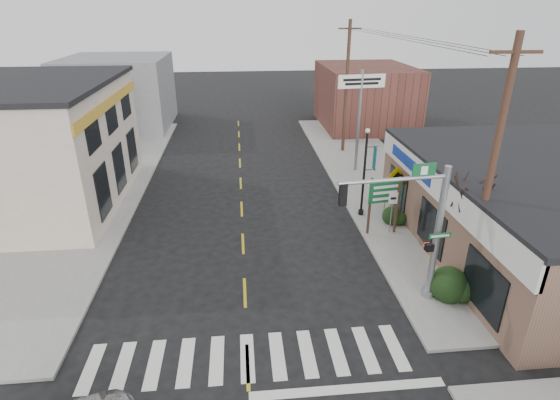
{
  "coord_description": "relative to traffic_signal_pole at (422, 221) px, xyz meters",
  "views": [
    {
      "loc": [
        0.01,
        -10.69,
        10.61
      ],
      "look_at": [
        1.7,
        6.77,
        2.8
      ],
      "focal_mm": 28.0,
      "sensor_mm": 36.0,
      "label": 1
    }
  ],
  "objects": [
    {
      "name": "bldg_distant_left",
      "position": [
        -17.54,
        29.06,
        -0.26
      ],
      "size": [
        9.0,
        10.0,
        6.4
      ],
      "primitive_type": "cube",
      "color": "gray",
      "rests_on": "ground"
    },
    {
      "name": "left_building",
      "position": [
        -19.54,
        11.06,
        -0.06
      ],
      "size": [
        12.0,
        12.0,
        6.8
      ],
      "primitive_type": "cube",
      "color": "beige",
      "rests_on": "ground"
    },
    {
      "name": "ped_crossing_sign",
      "position": [
        1.66,
        7.19,
        -1.41
      ],
      "size": [
        1.09,
        0.08,
        2.81
      ],
      "rotation": [
        0.0,
        0.0,
        0.21
      ],
      "color": "gray",
      "rests_on": "sidewalk_right"
    },
    {
      "name": "bldg_distant_right",
      "position": [
        5.46,
        27.06,
        -0.66
      ],
      "size": [
        8.0,
        10.0,
        5.6
      ],
      "primitive_type": "cube",
      "color": "brown",
      "rests_on": "ground"
    },
    {
      "name": "bare_tree",
      "position": [
        2.47,
        1.23,
        0.88
      ],
      "size": [
        2.67,
        2.67,
        5.35
      ],
      "rotation": [
        0.0,
        0.0,
        0.26
      ],
      "color": "black",
      "rests_on": "sidewalk_right"
    },
    {
      "name": "center_line",
      "position": [
        -6.54,
        5.06,
        -3.45
      ],
      "size": [
        0.12,
        56.0,
        0.01
      ],
      "primitive_type": "cube",
      "color": "gold",
      "rests_on": "ground"
    },
    {
      "name": "thrift_store",
      "position": [
        7.96,
        3.06,
        -1.46
      ],
      "size": [
        12.0,
        14.0,
        4.0
      ],
      "primitive_type": "cube",
      "color": "brown",
      "rests_on": "ground"
    },
    {
      "name": "fire_hydrant",
      "position": [
        1.96,
        2.62,
        -2.95
      ],
      "size": [
        0.22,
        0.22,
        0.71
      ],
      "rotation": [
        0.0,
        0.0,
        -0.04
      ],
      "color": "#E6C505",
      "rests_on": "sidewalk_right"
    },
    {
      "name": "shrub_front",
      "position": [
        1.39,
        -0.15,
        -2.78
      ],
      "size": [
        1.46,
        1.46,
        1.1
      ],
      "primitive_type": "ellipsoid",
      "color": "#1E3A1B",
      "rests_on": "sidewalk_right"
    },
    {
      "name": "sidewalk_right",
      "position": [
        2.46,
        10.06,
        -3.39
      ],
      "size": [
        6.0,
        38.0,
        0.13
      ],
      "primitive_type": "cube",
      "color": "gray",
      "rests_on": "ground"
    },
    {
      "name": "utility_pole_far",
      "position": [
        1.63,
        19.03,
        1.62
      ],
      "size": [
        1.68,
        0.25,
        9.66
      ],
      "rotation": [
        0.0,
        0.0,
        0.02
      ],
      "color": "#3B261D",
      "rests_on": "sidewalk_right"
    },
    {
      "name": "traffic_signal_pole",
      "position": [
        0.0,
        0.0,
        0.0
      ],
      "size": [
        4.4,
        0.37,
        5.58
      ],
      "rotation": [
        0.0,
        0.0,
        0.09
      ],
      "color": "#919399",
      "rests_on": "sidewalk_right"
    },
    {
      "name": "dance_center_sign",
      "position": [
        1.49,
        14.51,
        1.77
      ],
      "size": [
        3.19,
        0.2,
        6.78
      ],
      "rotation": [
        0.0,
        0.0,
        0.12
      ],
      "color": "gray",
      "rests_on": "sidewalk_right"
    },
    {
      "name": "ground",
      "position": [
        -6.54,
        -2.94,
        -3.46
      ],
      "size": [
        140.0,
        140.0,
        0.0
      ],
      "primitive_type": "plane",
      "color": "black",
      "rests_on": "ground"
    },
    {
      "name": "sidewalk_left",
      "position": [
        -15.54,
        10.06,
        -3.39
      ],
      "size": [
        6.0,
        38.0,
        0.13
      ],
      "primitive_type": "cube",
      "color": "gray",
      "rests_on": "ground"
    },
    {
      "name": "shrub_back",
      "position": [
        1.33,
        6.32,
        -2.94
      ],
      "size": [
        1.03,
        1.03,
        0.77
      ],
      "primitive_type": "ellipsoid",
      "color": "black",
      "rests_on": "sidewalk_right"
    },
    {
      "name": "lamp_post",
      "position": [
        0.04,
        7.45,
        -0.52
      ],
      "size": [
        0.63,
        0.49,
        4.83
      ],
      "rotation": [
        0.0,
        0.0,
        0.09
      ],
      "color": "black",
      "rests_on": "sidewalk_right"
    },
    {
      "name": "crosswalk",
      "position": [
        -6.54,
        -2.54,
        -3.45
      ],
      "size": [
        11.0,
        2.2,
        0.01
      ],
      "primitive_type": "cube",
      "color": "silver",
      "rests_on": "ground"
    },
    {
      "name": "utility_pole_near",
      "position": [
        2.26,
        0.0,
        1.7
      ],
      "size": [
        1.7,
        0.26,
        9.8
      ],
      "rotation": [
        0.0,
        0.0,
        -0.04
      ],
      "color": "#41271D",
      "rests_on": "sidewalk_right"
    },
    {
      "name": "guide_sign",
      "position": [
        0.43,
        5.26,
        -1.41
      ],
      "size": [
        1.7,
        0.14,
        2.98
      ],
      "rotation": [
        0.0,
        0.0,
        0.15
      ],
      "color": "#4B2F23",
      "rests_on": "sidewalk_right"
    }
  ]
}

